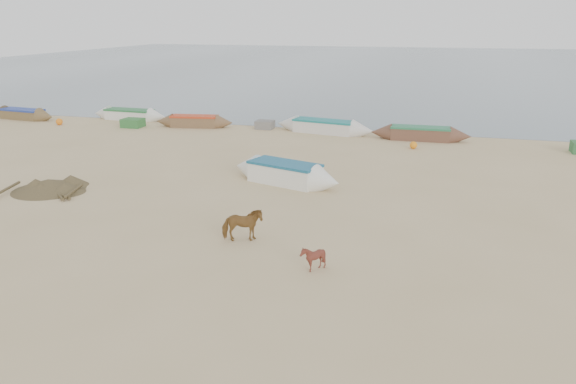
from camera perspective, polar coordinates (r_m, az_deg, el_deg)
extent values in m
plane|color=tan|center=(18.43, -3.32, -6.54)|extent=(140.00, 140.00, 0.00)
plane|color=slate|center=(98.39, 12.42, 12.53)|extent=(160.00, 160.00, 0.00)
imported|color=brown|center=(19.46, -4.67, -3.36)|extent=(1.54, 1.10, 1.19)
imported|color=#5C271D|center=(17.27, 2.55, -6.70)|extent=(0.84, 0.77, 0.84)
cone|color=brown|center=(27.49, -23.16, 0.69)|extent=(3.38, 3.38, 0.50)
cube|color=#306A32|center=(41.70, -15.48, 6.78)|extent=(1.40, 1.20, 0.60)
sphere|color=orange|center=(34.21, 12.63, 4.67)|extent=(0.44, 0.44, 0.44)
cube|color=slate|center=(39.67, -2.37, 6.85)|extent=(1.20, 1.10, 0.56)
sphere|color=orange|center=(44.26, -22.22, 6.63)|extent=(0.48, 0.48, 0.48)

